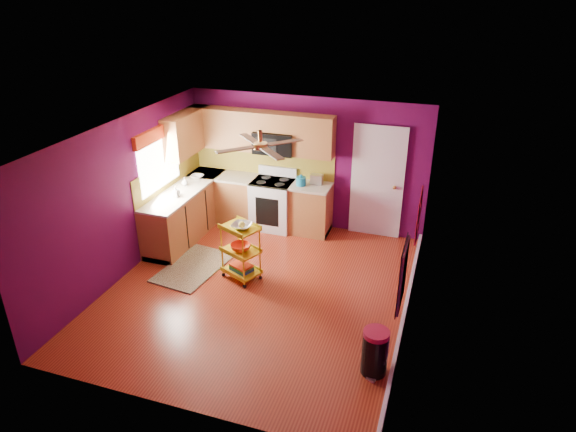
% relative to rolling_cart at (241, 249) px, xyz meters
% --- Properties ---
extents(ground, '(5.00, 5.00, 0.00)m').
position_rel_rolling_cart_xyz_m(ground, '(0.39, -0.26, -0.53)').
color(ground, maroon).
rests_on(ground, ground).
extents(room_envelope, '(4.54, 5.04, 2.52)m').
position_rel_rolling_cart_xyz_m(room_envelope, '(0.42, -0.26, 1.11)').
color(room_envelope, '#51093F').
rests_on(room_envelope, ground).
extents(lower_cabinets, '(2.81, 2.31, 0.94)m').
position_rel_rolling_cart_xyz_m(lower_cabinets, '(-0.95, 1.56, -0.09)').
color(lower_cabinets, brown).
rests_on(lower_cabinets, ground).
extents(electric_range, '(0.76, 0.66, 1.13)m').
position_rel_rolling_cart_xyz_m(electric_range, '(-0.16, 1.91, -0.04)').
color(electric_range, white).
rests_on(electric_range, ground).
extents(upper_cabinetry, '(2.80, 2.30, 1.26)m').
position_rel_rolling_cart_xyz_m(upper_cabinetry, '(-0.85, 1.91, 1.27)').
color(upper_cabinetry, brown).
rests_on(upper_cabinetry, ground).
extents(left_window, '(0.08, 1.35, 1.08)m').
position_rel_rolling_cart_xyz_m(left_window, '(-1.82, 0.79, 1.21)').
color(left_window, white).
rests_on(left_window, ground).
extents(panel_door, '(0.95, 0.11, 2.15)m').
position_rel_rolling_cart_xyz_m(panel_door, '(1.75, 2.21, 0.50)').
color(panel_door, white).
rests_on(panel_door, ground).
extents(right_wall_art, '(0.04, 2.74, 1.04)m').
position_rel_rolling_cart_xyz_m(right_wall_art, '(2.62, -0.60, 0.92)').
color(right_wall_art, black).
rests_on(right_wall_art, ground).
extents(ceiling_fan, '(1.01, 1.01, 0.26)m').
position_rel_rolling_cart_xyz_m(ceiling_fan, '(0.39, -0.06, 1.76)').
color(ceiling_fan, '#BF8C3F').
rests_on(ceiling_fan, ground).
extents(shag_rug, '(1.00, 1.46, 0.02)m').
position_rel_rolling_cart_xyz_m(shag_rug, '(-0.89, 0.02, -0.51)').
color(shag_rug, black).
rests_on(shag_rug, ground).
extents(rolling_cart, '(0.69, 0.61, 1.03)m').
position_rel_rolling_cart_xyz_m(rolling_cart, '(0.00, 0.00, 0.00)').
color(rolling_cart, gold).
rests_on(rolling_cart, ground).
extents(trash_can, '(0.42, 0.42, 0.61)m').
position_rel_rolling_cart_xyz_m(trash_can, '(2.38, -1.48, -0.22)').
color(trash_can, black).
rests_on(trash_can, ground).
extents(teal_kettle, '(0.18, 0.18, 0.21)m').
position_rel_rolling_cart_xyz_m(teal_kettle, '(0.40, 1.89, 0.50)').
color(teal_kettle, teal).
rests_on(teal_kettle, lower_cabinets).
extents(toaster, '(0.22, 0.15, 0.18)m').
position_rel_rolling_cart_xyz_m(toaster, '(0.66, 2.05, 0.50)').
color(toaster, beige).
rests_on(toaster, lower_cabinets).
extents(soap_bottle_a, '(0.09, 0.09, 0.20)m').
position_rel_rolling_cart_xyz_m(soap_bottle_a, '(-1.50, 0.68, 0.51)').
color(soap_bottle_a, '#EA3F72').
rests_on(soap_bottle_a, lower_cabinets).
extents(soap_bottle_b, '(0.12, 0.12, 0.15)m').
position_rel_rolling_cart_xyz_m(soap_bottle_b, '(-1.61, 1.21, 0.49)').
color(soap_bottle_b, white).
rests_on(soap_bottle_b, lower_cabinets).
extents(counter_dish, '(0.24, 0.24, 0.06)m').
position_rel_rolling_cart_xyz_m(counter_dish, '(-1.57, 1.62, 0.44)').
color(counter_dish, white).
rests_on(counter_dish, lower_cabinets).
extents(counter_cup, '(0.13, 0.13, 0.10)m').
position_rel_rolling_cart_xyz_m(counter_cup, '(-1.53, 0.75, 0.46)').
color(counter_cup, white).
rests_on(counter_cup, lower_cabinets).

